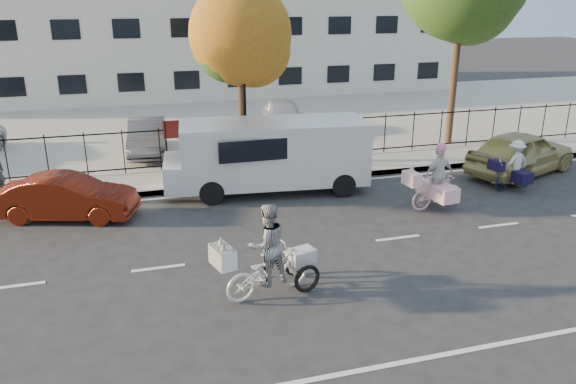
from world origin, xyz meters
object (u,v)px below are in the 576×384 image
object	(u,v)px
white_van	(270,153)
gold_sedan	(521,152)
red_sedan	(67,197)
lot_car_d	(283,117)
lot_car_c	(147,137)
zebra_trike	(268,260)
bull_bike	(514,170)
unicorn_bike	(437,185)
lamppost	(244,82)

from	to	relation	value
white_van	gold_sedan	size ratio (longest dim) A/B	1.43
red_sedan	lot_car_d	xyz separation A→B (m)	(8.33, 7.62, 0.25)
lot_car_c	red_sedan	bearing A→B (deg)	-108.36
zebra_trike	bull_bike	world-z (taller)	zebra_trike
lot_car_c	white_van	bearing A→B (deg)	-51.28
unicorn_bike	bull_bike	distance (m)	3.38
zebra_trike	lot_car_c	world-z (taller)	zebra_trike
lamppost	bull_bike	xyz separation A→B (m)	(7.75, -4.31, -2.47)
red_sedan	zebra_trike	bearing A→B (deg)	-125.19
unicorn_bike	bull_bike	xyz separation A→B (m)	(3.26, 0.88, -0.09)
lot_car_d	gold_sedan	bearing A→B (deg)	-40.84
unicorn_bike	white_van	world-z (taller)	white_van
bull_bike	white_van	size ratio (longest dim) A/B	0.27
zebra_trike	white_van	xyz separation A→B (m)	(1.68, 6.30, 0.46)
gold_sedan	white_van	bearing A→B (deg)	64.37
bull_bike	lot_car_c	xyz separation A→B (m)	(-10.97, 7.15, 0.15)
white_van	lamppost	bearing A→B (deg)	103.61
white_van	lot_car_d	xyz separation A→B (m)	(2.37, 6.92, -0.36)
white_van	lot_car_c	xyz separation A→B (m)	(-3.51, 5.14, -0.44)
unicorn_bike	lot_car_c	distance (m)	11.13
white_van	gold_sedan	distance (m)	8.76
bull_bike	unicorn_bike	bearing A→B (deg)	96.10
lamppost	red_sedan	bearing A→B (deg)	-152.08
unicorn_bike	bull_bike	size ratio (longest dim) A/B	1.13
bull_bike	lot_car_d	size ratio (longest dim) A/B	0.42
red_sedan	lot_car_c	size ratio (longest dim) A/B	0.96
white_van	lot_car_c	size ratio (longest dim) A/B	1.66
lamppost	unicorn_bike	xyz separation A→B (m)	(4.49, -5.19, -2.38)
lot_car_c	unicorn_bike	bearing A→B (deg)	-41.82
lamppost	white_van	world-z (taller)	lamppost
lamppost	lot_car_c	distance (m)	4.88
bull_bike	zebra_trike	bearing A→B (deg)	106.22
zebra_trike	gold_sedan	distance (m)	11.81
lot_car_c	lot_car_d	bearing A→B (deg)	21.19
red_sedan	lot_car_d	size ratio (longest dim) A/B	0.89
unicorn_bike	bull_bike	bearing A→B (deg)	-81.63
bull_bike	red_sedan	size ratio (longest dim) A/B	0.47
zebra_trike	red_sedan	world-z (taller)	zebra_trike
lamppost	bull_bike	world-z (taller)	lamppost
unicorn_bike	lot_car_d	distance (m)	9.98
lamppost	unicorn_bike	bearing A→B (deg)	-49.14
lamppost	lot_car_d	size ratio (longest dim) A/B	1.04
unicorn_bike	red_sedan	bearing A→B (deg)	71.15
zebra_trike	bull_bike	size ratio (longest dim) A/B	1.32
unicorn_bike	lot_car_d	bearing A→B (deg)	3.84
bull_bike	white_van	bearing A→B (deg)	65.95
unicorn_bike	lot_car_c	size ratio (longest dim) A/B	0.51
gold_sedan	lot_car_c	distance (m)	13.55
unicorn_bike	gold_sedan	xyz separation A→B (m)	(4.53, 2.19, 0.04)
unicorn_bike	lot_car_d	size ratio (longest dim) A/B	0.47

